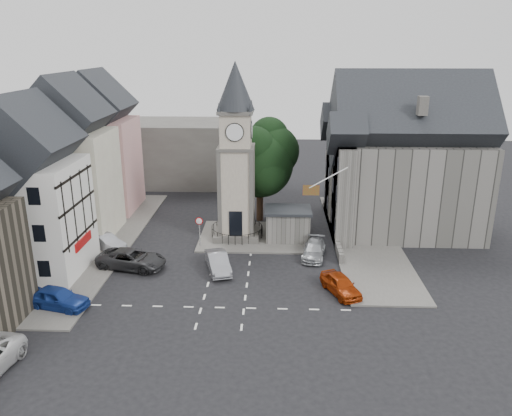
{
  "coord_description": "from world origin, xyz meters",
  "views": [
    {
      "loc": [
        3.58,
        -36.38,
        17.57
      ],
      "look_at": [
        1.92,
        5.0,
        3.94
      ],
      "focal_mm": 35.0,
      "sensor_mm": 36.0,
      "label": 1
    }
  ],
  "objects_px": {
    "stone_shelter": "(288,224)",
    "pedestrian": "(356,225)",
    "car_west_blue": "(57,298)",
    "car_east_red": "(341,284)",
    "clock_tower": "(236,154)"
  },
  "relations": [
    {
      "from": "pedestrian",
      "to": "clock_tower",
      "type": "bearing_deg",
      "value": -30.71
    },
    {
      "from": "car_west_blue",
      "to": "pedestrian",
      "type": "xyz_separation_m",
      "value": [
        23.0,
        15.3,
        0.12
      ]
    },
    {
      "from": "pedestrian",
      "to": "stone_shelter",
      "type": "bearing_deg",
      "value": -22.04
    },
    {
      "from": "stone_shelter",
      "to": "pedestrian",
      "type": "distance_m",
      "value": 6.98
    },
    {
      "from": "stone_shelter",
      "to": "car_west_blue",
      "type": "relative_size",
      "value": 0.95
    },
    {
      "from": "stone_shelter",
      "to": "car_east_red",
      "type": "bearing_deg",
      "value": -70.59
    },
    {
      "from": "car_west_blue",
      "to": "pedestrian",
      "type": "distance_m",
      "value": 27.63
    },
    {
      "from": "stone_shelter",
      "to": "car_east_red",
      "type": "distance_m",
      "value": 11.16
    },
    {
      "from": "clock_tower",
      "to": "car_west_blue",
      "type": "distance_m",
      "value": 19.52
    },
    {
      "from": "stone_shelter",
      "to": "pedestrian",
      "type": "xyz_separation_m",
      "value": [
        6.7,
        1.84,
        -0.66
      ]
    },
    {
      "from": "car_east_red",
      "to": "pedestrian",
      "type": "relative_size",
      "value": 2.33
    },
    {
      "from": "car_east_red",
      "to": "clock_tower",
      "type": "bearing_deg",
      "value": 105.15
    },
    {
      "from": "car_west_blue",
      "to": "car_east_red",
      "type": "distance_m",
      "value": 20.22
    },
    {
      "from": "stone_shelter",
      "to": "car_east_red",
      "type": "xyz_separation_m",
      "value": [
        3.7,
        -10.5,
        -0.84
      ]
    },
    {
      "from": "car_east_red",
      "to": "pedestrian",
      "type": "xyz_separation_m",
      "value": [
        3.0,
        12.34,
        0.18
      ]
    }
  ]
}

